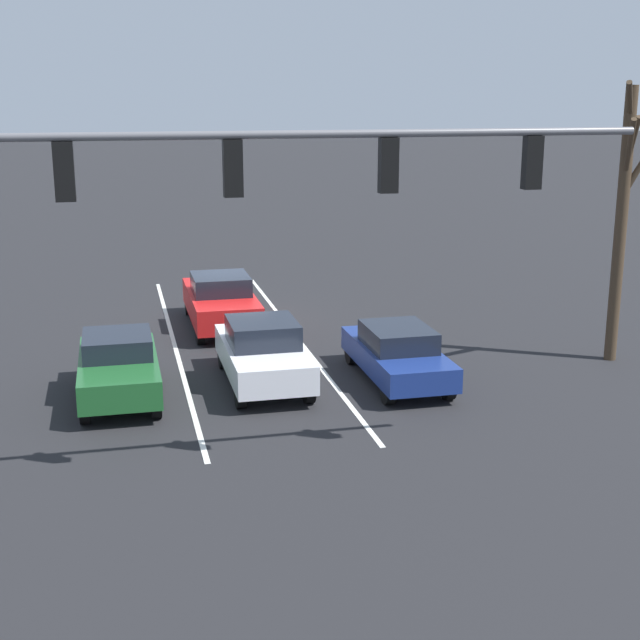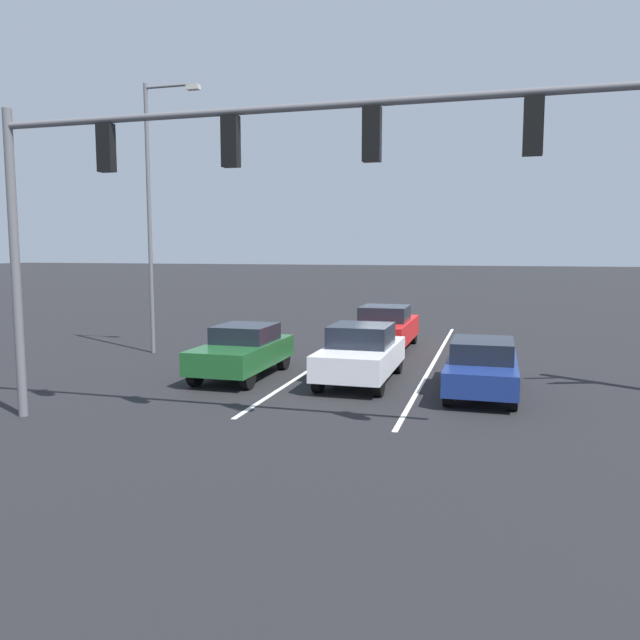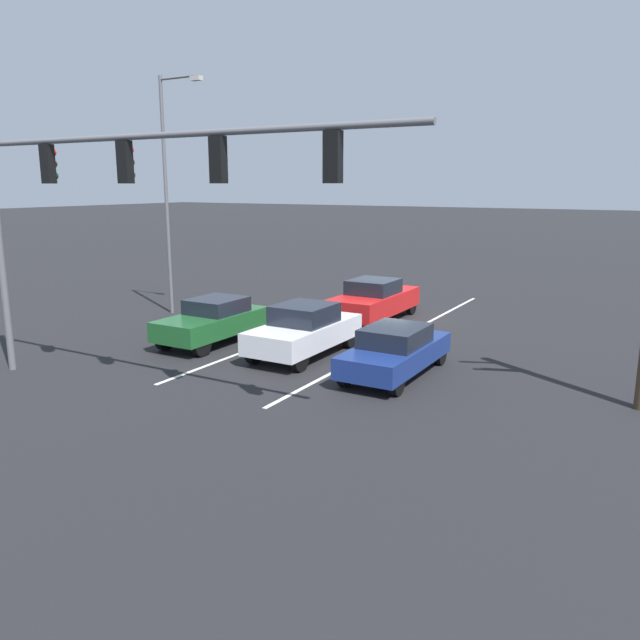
% 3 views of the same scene
% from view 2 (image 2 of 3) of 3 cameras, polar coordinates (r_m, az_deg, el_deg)
% --- Properties ---
extents(ground_plane, '(240.00, 240.00, 0.00)m').
position_cam_2_polar(ground_plane, '(23.55, 6.74, -2.50)').
color(ground_plane, black).
extents(lane_stripe_left_divider, '(0.12, 16.83, 0.01)m').
position_cam_2_polar(lane_stripe_left_divider, '(20.97, 10.44, -3.67)').
color(lane_stripe_left_divider, silver).
rests_on(lane_stripe_left_divider, ground_plane).
extents(lane_stripe_center_divider, '(0.12, 16.83, 0.01)m').
position_cam_2_polar(lane_stripe_center_divider, '(21.57, 1.10, -3.28)').
color(lane_stripe_center_divider, silver).
rests_on(lane_stripe_center_divider, ground_plane).
extents(car_white_midlane_front, '(1.83, 4.27, 1.60)m').
position_cam_2_polar(car_white_midlane_front, '(17.26, 3.77, -3.05)').
color(car_white_midlane_front, silver).
rests_on(car_white_midlane_front, ground_plane).
extents(car_navy_leftlane_front, '(1.71, 4.30, 1.39)m').
position_cam_2_polar(car_navy_leftlane_front, '(16.45, 14.59, -4.08)').
color(car_navy_leftlane_front, navy).
rests_on(car_navy_leftlane_front, ground_plane).
extents(car_darkgreen_rightlane_front, '(1.77, 4.08, 1.49)m').
position_cam_2_polar(car_darkgreen_rightlane_front, '(18.07, -7.07, -2.76)').
color(car_darkgreen_rightlane_front, '#1E5928').
rests_on(car_darkgreen_rightlane_front, ground_plane).
extents(car_red_midlane_second, '(1.88, 4.74, 1.62)m').
position_cam_2_polar(car_red_midlane_second, '(22.84, 5.96, -0.72)').
color(car_red_midlane_second, red).
rests_on(car_red_midlane_second, ground_plane).
extents(traffic_signal_gantry, '(12.54, 0.37, 6.60)m').
position_cam_2_polar(traffic_signal_gantry, '(12.55, -10.86, 13.01)').
color(traffic_signal_gantry, slate).
rests_on(traffic_signal_gantry, ground_plane).
extents(street_lamp_right_shoulder, '(2.08, 0.24, 9.26)m').
position_cam_2_polar(street_lamp_right_shoulder, '(22.64, -14.93, 10.37)').
color(street_lamp_right_shoulder, slate).
rests_on(street_lamp_right_shoulder, ground_plane).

